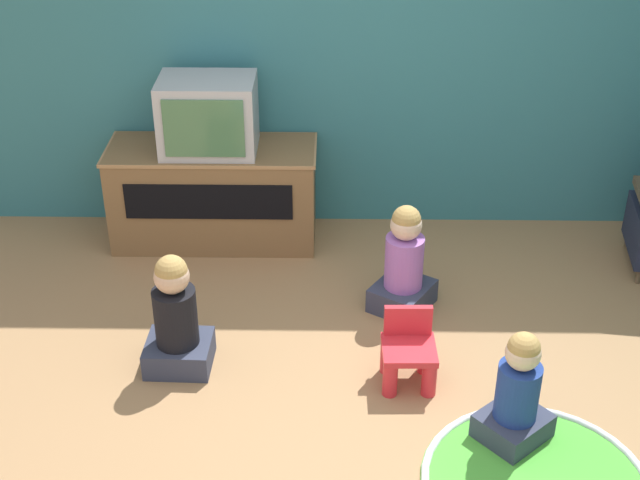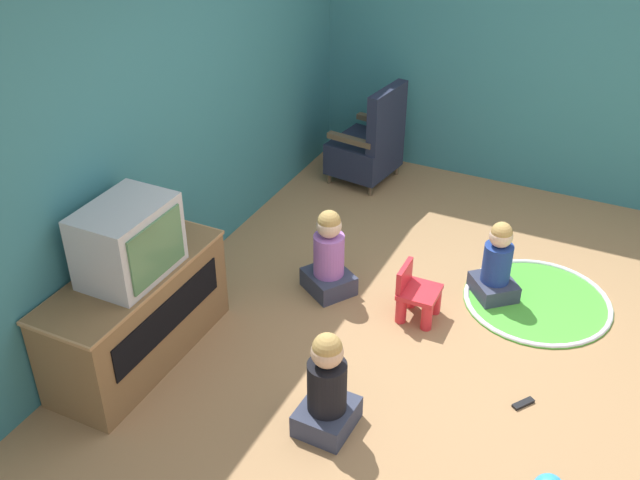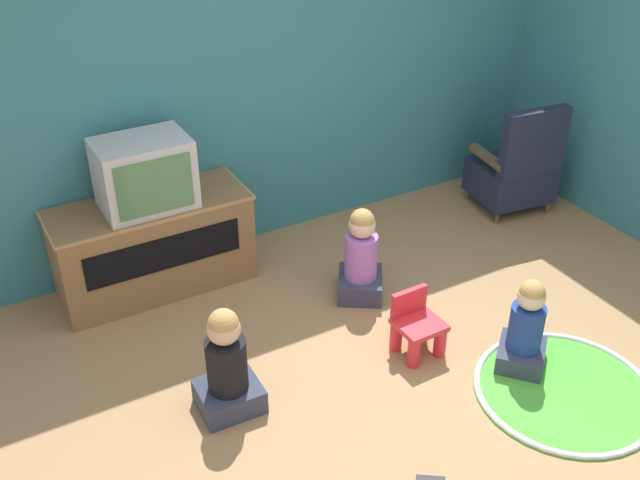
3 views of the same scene
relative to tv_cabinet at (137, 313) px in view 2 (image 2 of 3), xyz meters
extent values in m
plane|color=#9E754C|center=(1.07, -1.86, -0.35)|extent=(30.00, 30.00, 0.00)
cube|color=teal|center=(0.84, 0.34, 0.91)|extent=(5.55, 0.12, 2.52)
cube|color=teal|center=(3.56, -2.23, 0.91)|extent=(0.12, 5.26, 2.52)
cube|color=brown|center=(0.00, 0.00, -0.01)|extent=(1.33, 0.52, 0.67)
cube|color=#A97C50|center=(0.00, 0.00, 0.31)|extent=(1.36, 0.53, 0.02)
cube|color=black|center=(0.00, -0.26, 0.07)|extent=(1.07, 0.01, 0.24)
cube|color=#B7B7BC|center=(0.00, -0.02, 0.56)|extent=(0.60, 0.42, 0.47)
cube|color=#47754C|center=(0.00, -0.24, 0.56)|extent=(0.49, 0.02, 0.37)
cylinder|color=brown|center=(3.26, -0.13, -0.30)|extent=(0.04, 0.04, 0.10)
cylinder|color=brown|center=(2.76, -0.07, -0.30)|extent=(0.04, 0.04, 0.10)
cylinder|color=brown|center=(3.20, -0.58, -0.30)|extent=(0.04, 0.04, 0.10)
cylinder|color=brown|center=(2.71, -0.51, -0.30)|extent=(0.04, 0.04, 0.10)
cube|color=#1E2338|center=(2.98, -0.32, -0.10)|extent=(0.65, 0.60, 0.30)
cube|color=#1E2338|center=(2.95, -0.54, 0.33)|extent=(0.57, 0.17, 0.55)
cube|color=brown|center=(3.24, -0.36, 0.15)|extent=(0.13, 0.46, 0.05)
cube|color=brown|center=(2.73, -0.29, 0.15)|extent=(0.13, 0.46, 0.05)
cylinder|color=red|center=(1.09, -1.61, -0.23)|extent=(0.08, 0.08, 0.23)
cylinder|color=red|center=(1.29, -1.60, -0.23)|extent=(0.08, 0.08, 0.23)
cylinder|color=red|center=(1.09, -1.42, -0.23)|extent=(0.08, 0.08, 0.23)
cylinder|color=red|center=(1.29, -1.41, -0.23)|extent=(0.08, 0.08, 0.23)
cube|color=red|center=(1.19, -1.51, -0.13)|extent=(0.29, 0.27, 0.04)
cube|color=red|center=(1.19, -1.39, -0.03)|extent=(0.25, 0.04, 0.17)
cylinder|color=green|center=(1.74, -2.24, -0.34)|extent=(1.07, 1.07, 0.01)
torus|color=silver|center=(1.74, -2.24, -0.34)|extent=(1.07, 1.07, 0.04)
cube|color=#33384C|center=(1.21, -0.80, -0.27)|extent=(0.44, 0.45, 0.15)
cylinder|color=#A566BF|center=(1.21, -0.80, -0.03)|extent=(0.23, 0.23, 0.32)
sphere|color=beige|center=(1.21, -0.80, 0.22)|extent=(0.18, 0.18, 0.18)
sphere|color=tan|center=(1.21, -0.80, 0.25)|extent=(0.17, 0.17, 0.17)
cube|color=#33384C|center=(1.68, -1.92, -0.28)|extent=(0.42, 0.42, 0.14)
cylinder|color=navy|center=(1.68, -1.92, -0.06)|extent=(0.21, 0.21, 0.30)
sphere|color=beige|center=(1.68, -1.92, 0.17)|extent=(0.17, 0.17, 0.17)
sphere|color=tan|center=(1.68, -1.92, 0.20)|extent=(0.16, 0.16, 0.16)
cube|color=#33384C|center=(-0.04, -1.38, -0.27)|extent=(0.36, 0.32, 0.15)
cylinder|color=black|center=(-0.04, -1.38, -0.03)|extent=(0.23, 0.23, 0.33)
sphere|color=#D8AD8C|center=(-0.04, -1.38, 0.23)|extent=(0.19, 0.19, 0.19)
sphere|color=tan|center=(-0.04, -1.38, 0.26)|extent=(0.17, 0.17, 0.17)
cube|color=black|center=(0.65, -2.39, -0.34)|extent=(0.15, 0.12, 0.02)
camera|label=1|loc=(0.78, -5.23, 2.71)|focal=50.00mm
camera|label=2|loc=(-2.92, -2.73, 2.97)|focal=42.00mm
camera|label=3|loc=(-1.15, -4.41, 2.76)|focal=42.00mm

